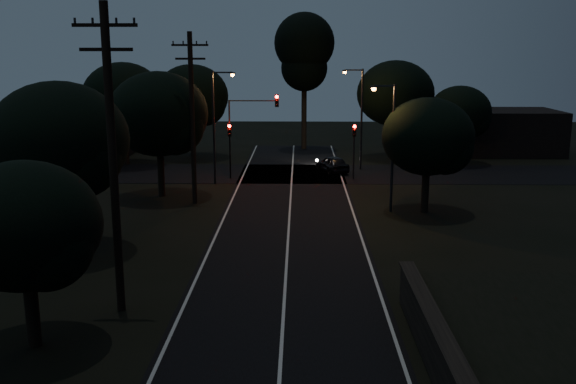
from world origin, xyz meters
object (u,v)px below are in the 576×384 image
object	(u,v)px
utility_pole_mid	(112,156)
signal_left	(230,141)
signal_right	(354,141)
streetlight_c	(390,139)
tall_pine	(304,51)
utility_pole_far	(192,116)
streetlight_a	(216,119)
car	(332,164)
streetlight_b	(359,112)
signal_mast	(252,121)

from	to	relation	value
utility_pole_mid	signal_left	distance (m)	25.19
signal_right	streetlight_c	bearing A→B (deg)	-82.98
tall_pine	signal_right	world-z (taller)	tall_pine
utility_pole_far	streetlight_a	size ratio (longest dim) A/B	1.31
car	streetlight_a	bearing A→B (deg)	9.08
utility_pole_far	signal_right	world-z (taller)	utility_pole_far
signal_right	streetlight_b	bearing A→B (deg)	80.00
streetlight_a	streetlight_b	world-z (taller)	same
utility_pole_far	signal_mast	world-z (taller)	utility_pole_far
streetlight_c	car	xyz separation A→B (m)	(-2.65, 12.78, -3.70)
signal_right	car	size ratio (longest dim) A/B	1.07
streetlight_c	utility_pole_far	bearing A→B (deg)	170.40
signal_mast	streetlight_b	world-z (taller)	streetlight_b
signal_right	signal_left	bearing A→B (deg)	180.00
signal_mast	streetlight_a	world-z (taller)	streetlight_a
streetlight_b	tall_pine	bearing A→B (deg)	111.38
signal_left	signal_right	distance (m)	9.20
utility_pole_mid	signal_right	xyz separation A→B (m)	(10.60, 24.99, -2.90)
utility_pole_far	streetlight_b	world-z (taller)	utility_pole_far
signal_left	car	world-z (taller)	signal_left
tall_pine	streetlight_c	bearing A→B (deg)	-79.07
signal_right	streetlight_b	distance (m)	4.45
signal_mast	car	xyz separation A→B (m)	(6.09, 2.79, -3.69)
utility_pole_mid	signal_left	xyz separation A→B (m)	(1.40, 24.99, -2.90)
tall_pine	streetlight_c	xyz separation A→B (m)	(4.83, -25.00, -4.99)
signal_right	streetlight_c	distance (m)	10.18
signal_right	streetlight_b	size ratio (longest dim) A/B	0.51
utility_pole_mid	car	distance (m)	29.69
utility_pole_far	streetlight_c	distance (m)	12.05
utility_pole_mid	utility_pole_far	world-z (taller)	utility_pole_mid
car	signal_left	bearing A→B (deg)	-0.58
streetlight_a	signal_mast	bearing A→B (deg)	39.77
signal_right	signal_mast	distance (m)	7.66
tall_pine	signal_right	xyz separation A→B (m)	(3.60, -15.01, -6.50)
signal_right	streetlight_c	world-z (taller)	streetlight_c
signal_mast	streetlight_b	bearing A→B (deg)	25.99
utility_pole_far	streetlight_a	distance (m)	6.10
streetlight_c	car	world-z (taller)	streetlight_c
signal_left	car	xyz separation A→B (m)	(7.77, 2.79, -2.18)
signal_mast	signal_right	bearing A→B (deg)	-0.03
utility_pole_mid	signal_mast	world-z (taller)	utility_pole_mid
signal_mast	streetlight_a	distance (m)	3.13
tall_pine	signal_mast	bearing A→B (deg)	-104.62
streetlight_a	streetlight_c	distance (m)	13.72
car	tall_pine	bearing A→B (deg)	-100.22
utility_pole_mid	signal_left	size ratio (longest dim) A/B	2.68
utility_pole_far	car	size ratio (longest dim) A/B	2.73
signal_left	signal_mast	bearing A→B (deg)	0.13
streetlight_c	car	bearing A→B (deg)	101.74
utility_pole_far	streetlight_a	xyz separation A→B (m)	(0.69, 6.00, -0.85)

